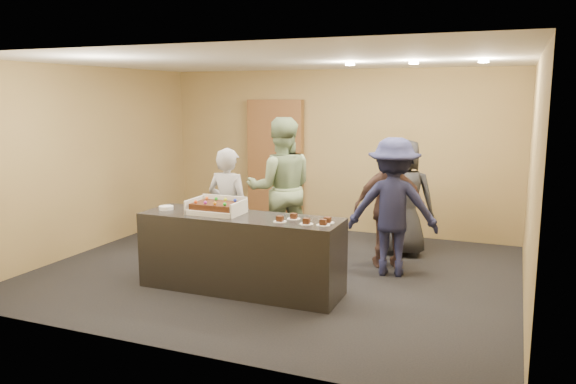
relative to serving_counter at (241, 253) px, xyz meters
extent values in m
plane|color=black|center=(0.11, 0.82, -0.45)|extent=(6.00, 6.00, 0.00)
plane|color=white|center=(0.11, 0.82, 2.25)|extent=(6.00, 6.00, 0.00)
cube|color=#9F834D|center=(0.11, 3.32, 0.90)|extent=(6.00, 0.04, 2.70)
cube|color=#9F834D|center=(0.11, -1.68, 0.90)|extent=(6.00, 0.04, 2.70)
cube|color=#9F834D|center=(-2.89, 0.82, 0.90)|extent=(0.04, 5.00, 2.70)
cube|color=#9F834D|center=(3.11, 0.82, 0.90)|extent=(0.04, 5.00, 2.70)
cube|color=black|center=(0.00, 0.00, 0.00)|extent=(2.40, 0.72, 0.90)
cube|color=brown|center=(-0.96, 3.23, 0.65)|extent=(1.00, 0.15, 2.20)
cube|color=white|center=(-0.32, 0.00, 0.48)|extent=(0.60, 0.42, 0.06)
cube|color=white|center=(-0.62, 0.00, 0.53)|extent=(0.02, 0.42, 0.16)
cube|color=white|center=(-0.02, 0.00, 0.53)|extent=(0.02, 0.42, 0.16)
cube|color=white|center=(-0.32, 0.21, 0.54)|extent=(0.60, 0.02, 0.18)
cube|color=#37170C|center=(-0.32, 0.00, 0.54)|extent=(0.53, 0.37, 0.07)
sphere|color=orange|center=(-0.52, 0.13, 0.60)|extent=(0.04, 0.04, 0.04)
sphere|color=#1A9D1A|center=(-0.39, 0.13, 0.60)|extent=(0.04, 0.04, 0.04)
sphere|color=#BDDB17|center=(-0.26, 0.13, 0.60)|extent=(0.04, 0.04, 0.04)
sphere|color=#1A32E2|center=(-0.13, 0.13, 0.60)|extent=(0.04, 0.04, 0.04)
sphere|color=#EF4A14|center=(-0.52, -0.13, 0.60)|extent=(0.04, 0.04, 0.04)
sphere|color=purple|center=(-0.39, -0.13, 0.60)|extent=(0.04, 0.04, 0.04)
sphere|color=orange|center=(-0.26, -0.13, 0.60)|extent=(0.04, 0.04, 0.04)
sphere|color=green|center=(-0.13, -0.13, 0.60)|extent=(0.04, 0.04, 0.04)
cylinder|color=white|center=(-1.00, -0.03, 0.47)|extent=(0.18, 0.18, 0.04)
cylinder|color=white|center=(0.55, -0.13, 0.45)|extent=(0.15, 0.15, 0.01)
cube|color=#37170C|center=(0.55, -0.13, 0.49)|extent=(0.07, 0.06, 0.06)
cylinder|color=white|center=(0.64, 0.06, 0.45)|extent=(0.15, 0.15, 0.01)
cube|color=#37170C|center=(0.64, 0.06, 0.49)|extent=(0.07, 0.06, 0.06)
cylinder|color=white|center=(0.87, -0.13, 0.45)|extent=(0.15, 0.15, 0.01)
cube|color=#37170C|center=(0.87, -0.13, 0.49)|extent=(0.07, 0.06, 0.06)
cylinder|color=white|center=(1.06, 0.02, 0.45)|extent=(0.15, 0.15, 0.01)
cube|color=#37170C|center=(1.06, 0.02, 0.49)|extent=(0.07, 0.06, 0.06)
cylinder|color=white|center=(1.05, -0.11, 0.45)|extent=(0.15, 0.15, 0.01)
cube|color=#37170C|center=(1.05, -0.11, 0.49)|extent=(0.07, 0.06, 0.06)
imported|color=#9FA0A5|center=(-0.50, 0.63, 0.36)|extent=(0.61, 0.42, 1.62)
imported|color=gray|center=(-0.09, 1.43, 0.54)|extent=(1.20, 1.11, 1.99)
imported|color=#1B1D3D|center=(1.52, 1.28, 0.43)|extent=(1.22, 0.82, 1.76)
imported|color=brown|center=(1.42, 1.57, 0.36)|extent=(1.02, 0.70, 1.61)
imported|color=#222326|center=(1.49, 2.23, 0.39)|extent=(0.83, 0.55, 1.67)
cylinder|color=#FFEAC6|center=(0.91, 1.32, 2.22)|extent=(0.12, 0.12, 0.03)
cylinder|color=#FFEAC6|center=(1.71, 1.32, 2.22)|extent=(0.12, 0.12, 0.03)
cylinder|color=#FFEAC6|center=(2.51, 1.32, 2.22)|extent=(0.12, 0.12, 0.03)
camera|label=1|loc=(2.93, -5.69, 1.84)|focal=35.00mm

